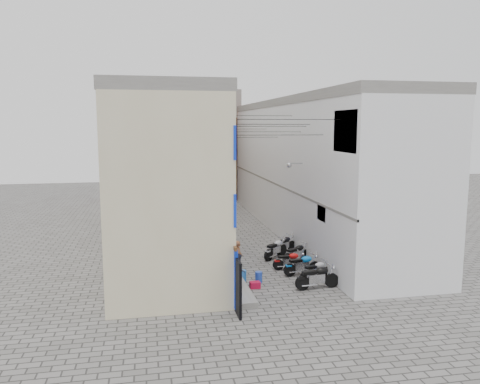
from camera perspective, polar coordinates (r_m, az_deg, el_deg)
ground at (r=19.64m, az=6.93°, el=-13.59°), size 90.00×90.00×0.00m
plinth at (r=31.37m, az=-4.06°, el=-5.03°), size 0.90×26.00×0.25m
building_left at (r=30.41m, az=-9.62°, el=2.81°), size 5.10×27.00×9.00m
building_right at (r=32.29m, az=8.39°, el=3.16°), size 5.94×26.00×9.00m
building_far_brick_left at (r=45.54m, az=-6.40°, el=5.23°), size 6.00×6.00×10.00m
building_far_brick_right at (r=48.24m, az=-0.63°, el=4.25°), size 5.00×6.00×8.00m
building_far_concrete at (r=51.68m, az=-4.74°, el=6.15°), size 8.00×5.00×11.00m
far_shopfront at (r=43.34m, az=-3.37°, el=0.08°), size 2.00×0.30×2.40m
overhead_wires at (r=25.62m, az=1.88°, el=7.84°), size 5.80×13.02×1.32m
motorcycle_a at (r=21.44m, az=9.41°, el=-10.05°), size 2.12×0.81×1.20m
motorcycle_b at (r=22.64m, az=9.30°, el=-9.29°), size 1.86×1.04×1.03m
motorcycle_c at (r=23.25m, az=7.63°, el=-8.64°), size 2.04×0.88×1.15m
motorcycle_d at (r=24.02m, az=6.11°, el=-8.21°), size 1.79×0.62×1.03m
motorcycle_e at (r=25.31m, az=6.96°, el=-7.28°), size 1.98×1.38×1.10m
motorcycle_f at (r=25.93m, az=4.38°, el=-6.78°), size 1.96×1.81×1.18m
motorcycle_g at (r=27.04m, az=5.44°, el=-6.26°), size 1.90×1.55×1.09m
person_a at (r=22.32m, az=-0.22°, el=-7.98°), size 0.53×0.67×1.61m
person_b at (r=20.78m, az=-0.17°, el=-9.46°), size 0.65×0.78×1.44m
water_jug_near at (r=22.07m, az=2.29°, el=-10.34°), size 0.40×0.40×0.52m
water_jug_far at (r=22.25m, az=0.34°, el=-10.17°), size 0.34×0.34×0.52m
red_crate at (r=21.41m, az=1.83°, el=-11.26°), size 0.46×0.35×0.29m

